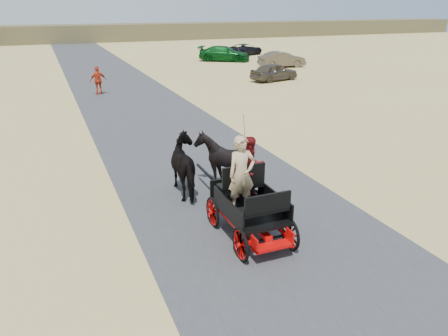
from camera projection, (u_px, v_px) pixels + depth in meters
name	position (u px, v px, depth m)	size (l,w,h in m)	color
ground	(286.00, 252.00, 9.88)	(140.00, 140.00, 0.00)	tan
road	(286.00, 252.00, 9.88)	(6.00, 140.00, 0.01)	#38383A
ridge_far	(71.00, 34.00, 63.10)	(140.00, 6.00, 2.40)	brown
carriage	(249.00, 223.00, 10.43)	(1.30, 2.40, 0.72)	black
horse_left	(188.00, 166.00, 12.66)	(0.91, 2.01, 1.70)	black
horse_right	(223.00, 161.00, 13.05)	(1.37, 1.54, 1.70)	black
driver_man	(242.00, 174.00, 9.96)	(0.66, 0.43, 1.80)	tan
passenger_woman	(251.00, 168.00, 10.65)	(0.77, 0.60, 1.58)	#660C0F
pedestrian	(98.00, 81.00, 26.65)	(1.01, 0.42, 1.73)	red
car_a	(274.00, 72.00, 31.60)	(1.49, 3.71, 1.27)	brown
car_b	(282.00, 59.00, 38.21)	(1.43, 4.10, 1.35)	brown
car_c	(224.00, 54.00, 42.30)	(2.01, 4.94, 1.43)	#0C4C19
car_d	(245.00, 49.00, 47.34)	(2.00, 4.33, 1.20)	black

